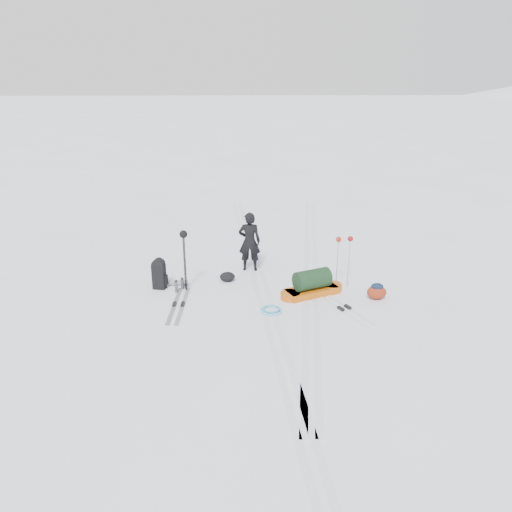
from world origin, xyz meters
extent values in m
plane|color=white|center=(0.00, 0.00, 0.00)|extent=(200.00, 200.00, 0.00)
cube|color=silver|center=(-0.12, 0.00, 0.00)|extent=(1.40, 17.97, 0.01)
cube|color=silver|center=(0.12, 0.00, 0.00)|extent=(1.40, 17.97, 0.01)
cube|color=silver|center=(1.28, 2.00, 0.00)|extent=(2.09, 13.88, 0.01)
cube|color=silver|center=(1.52, 2.00, 0.00)|extent=(2.09, 13.88, 0.01)
imported|color=black|center=(-0.30, 1.72, 0.80)|extent=(0.62, 0.43, 1.61)
cube|color=#C7590B|center=(1.15, 0.09, 0.08)|extent=(1.39, 0.99, 0.16)
cylinder|color=#C14E0B|center=(1.69, 0.32, 0.08)|extent=(0.62, 0.62, 0.16)
cylinder|color=#C1570B|center=(0.61, -0.14, 0.08)|extent=(0.62, 0.62, 0.16)
cylinder|color=black|center=(1.15, 0.09, 0.39)|extent=(0.97, 0.77, 0.47)
cube|color=black|center=(-2.55, 0.59, 0.31)|extent=(0.35, 0.28, 0.61)
cylinder|color=black|center=(-2.55, 0.59, 0.63)|extent=(0.34, 0.27, 0.30)
cube|color=black|center=(-2.39, 0.57, 0.22)|extent=(0.10, 0.17, 0.26)
cylinder|color=gray|center=(-2.11, 0.76, 0.07)|extent=(0.49, 0.15, 0.13)
cylinder|color=black|center=(-1.91, 0.51, 0.71)|extent=(0.03, 0.03, 1.42)
cylinder|color=black|center=(-1.87, 0.42, 0.71)|extent=(0.03, 0.03, 1.42)
torus|color=black|center=(-1.91, 0.51, 0.11)|extent=(0.12, 0.12, 0.01)
torus|color=black|center=(-1.87, 0.42, 0.11)|extent=(0.12, 0.12, 0.01)
sphere|color=black|center=(-1.88, 0.46, 1.44)|extent=(0.19, 0.19, 0.19)
cylinder|color=#AAACB1|center=(1.81, 0.47, 0.62)|extent=(0.03, 0.03, 1.24)
cylinder|color=silver|center=(2.10, 0.50, 0.62)|extent=(0.03, 0.03, 1.24)
torus|color=#B7BBBF|center=(1.81, 0.47, 0.10)|extent=(0.11, 0.11, 0.01)
torus|color=#A9AAB0|center=(2.10, 0.50, 0.10)|extent=(0.11, 0.11, 0.01)
sphere|color=maroon|center=(1.81, 0.47, 1.26)|extent=(0.13, 0.13, 0.13)
sphere|color=maroon|center=(2.10, 0.50, 1.26)|extent=(0.13, 0.13, 0.13)
cube|color=#989CA1|center=(-1.89, -0.41, 0.01)|extent=(0.18, 1.91, 0.02)
cube|color=gray|center=(-2.08, -0.40, 0.01)|extent=(0.18, 1.91, 0.02)
cube|color=black|center=(-1.89, -0.41, 0.04)|extent=(0.08, 0.19, 0.05)
cube|color=black|center=(-2.08, -0.40, 0.04)|extent=(0.08, 0.19, 0.05)
cube|color=silver|center=(1.68, -0.79, 0.01)|extent=(0.92, 1.79, 0.02)
cube|color=silver|center=(1.86, -0.71, 0.01)|extent=(0.92, 1.79, 0.02)
cube|color=black|center=(1.68, -0.79, 0.04)|extent=(0.15, 0.21, 0.05)
cube|color=black|center=(1.86, -0.71, 0.04)|extent=(0.15, 0.21, 0.05)
torus|color=#60C5EB|center=(0.12, -0.78, 0.03)|extent=(0.62, 0.62, 0.05)
torus|color=#54A7CD|center=(0.12, -0.73, 0.04)|extent=(0.49, 0.49, 0.04)
ellipsoid|color=maroon|center=(2.64, -0.22, 0.16)|extent=(0.51, 0.41, 0.33)
ellipsoid|color=black|center=(2.64, -0.22, 0.31)|extent=(0.33, 0.28, 0.16)
cylinder|color=#5B5D63|center=(-2.11, 0.33, 0.14)|extent=(0.09, 0.09, 0.28)
cylinder|color=#515358|center=(-1.98, 0.53, 0.13)|extent=(0.09, 0.09, 0.26)
cylinder|color=black|center=(-2.11, 0.33, 0.30)|extent=(0.08, 0.08, 0.03)
cylinder|color=black|center=(-1.98, 0.53, 0.28)|extent=(0.08, 0.08, 0.03)
ellipsoid|color=black|center=(-0.88, 0.97, 0.12)|extent=(0.41, 0.32, 0.24)
camera|label=1|loc=(-0.62, -10.76, 5.06)|focal=35.00mm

